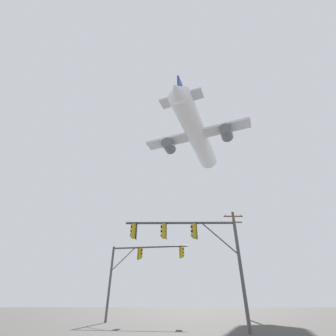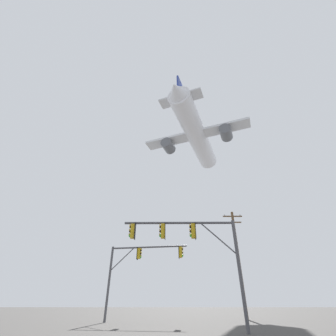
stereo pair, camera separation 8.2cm
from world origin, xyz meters
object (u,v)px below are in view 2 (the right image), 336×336
signal_pole_far (138,262)px  airplane (196,135)px  signal_pole_near (190,241)px  utility_pole (238,257)px

signal_pole_far → airplane: 33.69m
signal_pole_near → airplane: size_ratio=0.26×
signal_pole_near → airplane: bearing=79.2°
utility_pole → airplane: bearing=96.2°
utility_pole → airplane: (-1.43, 13.14, 26.71)m
utility_pole → airplane: airplane is taller
signal_pole_far → airplane: (8.73, 17.00, 27.75)m
utility_pole → airplane: size_ratio=0.38×
signal_pole_far → airplane: size_ratio=0.25×
airplane → signal_pole_near: bearing=-100.8°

